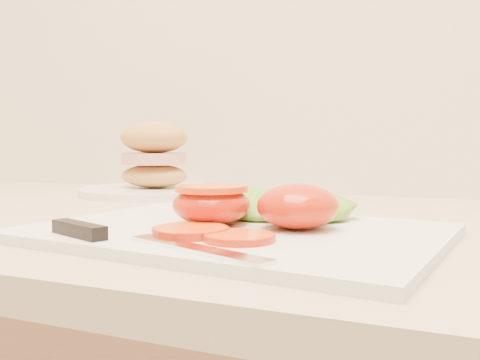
% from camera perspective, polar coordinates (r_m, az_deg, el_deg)
% --- Properties ---
extents(cutting_board, '(0.41, 0.31, 0.01)m').
position_cam_1_polar(cutting_board, '(0.52, -0.44, -5.60)').
color(cutting_board, silver).
rests_on(cutting_board, counter).
extents(tomato_half_dome, '(0.08, 0.08, 0.04)m').
position_cam_1_polar(tomato_half_dome, '(0.51, 6.17, -2.80)').
color(tomato_half_dome, red).
rests_on(tomato_half_dome, cutting_board).
extents(tomato_half_cut, '(0.08, 0.08, 0.04)m').
position_cam_1_polar(tomato_half_cut, '(0.53, -3.06, -2.47)').
color(tomato_half_cut, red).
rests_on(tomato_half_cut, cutting_board).
extents(tomato_slice_0, '(0.07, 0.07, 0.01)m').
position_cam_1_polar(tomato_slice_0, '(0.48, -5.28, -5.44)').
color(tomato_slice_0, '#FA5F13').
rests_on(tomato_slice_0, cutting_board).
extents(tomato_slice_1, '(0.06, 0.06, 0.01)m').
position_cam_1_polar(tomato_slice_1, '(0.45, -0.07, -6.14)').
color(tomato_slice_1, '#FA5F13').
rests_on(tomato_slice_1, cutting_board).
extents(lettuce_leaf_0, '(0.16, 0.12, 0.03)m').
position_cam_1_polar(lettuce_leaf_0, '(0.59, 2.09, -2.62)').
color(lettuce_leaf_0, '#7CB530').
rests_on(lettuce_leaf_0, cutting_board).
extents(lettuce_leaf_1, '(0.14, 0.11, 0.03)m').
position_cam_1_polar(lettuce_leaf_1, '(0.58, 6.52, -2.82)').
color(lettuce_leaf_1, '#7CB530').
rests_on(lettuce_leaf_1, cutting_board).
extents(knife, '(0.23, 0.07, 0.01)m').
position_cam_1_polar(knife, '(0.45, -12.57, -5.89)').
color(knife, silver).
rests_on(knife, cutting_board).
extents(sandwich_plate, '(0.26, 0.26, 0.13)m').
position_cam_1_polar(sandwich_plate, '(0.94, -9.13, 1.27)').
color(sandwich_plate, white).
rests_on(sandwich_plate, counter).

